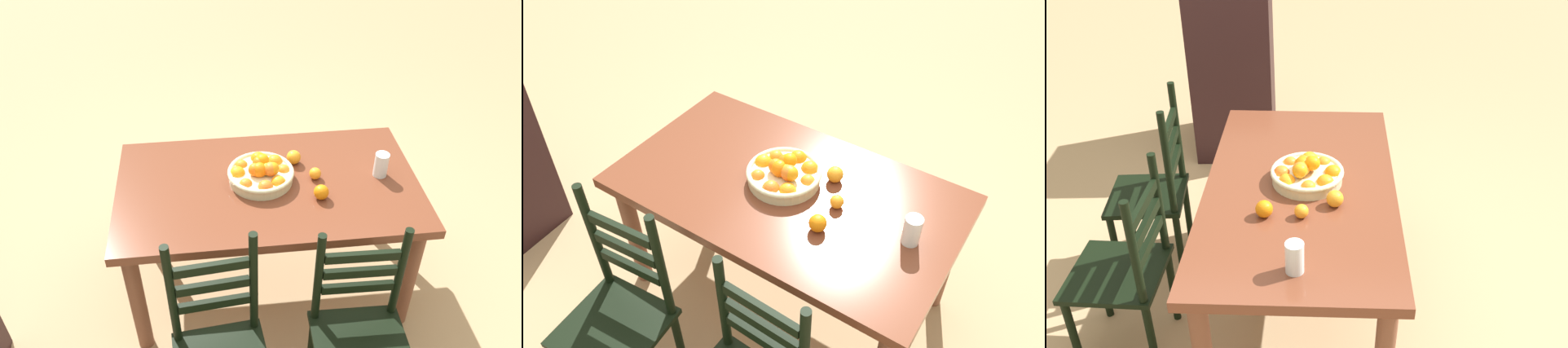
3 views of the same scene
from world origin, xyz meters
TOP-DOWN VIEW (x-y plane):
  - ground_plane at (0.00, 0.00)m, footprint 12.00×12.00m
  - dining_table at (0.00, 0.00)m, footprint 1.51×0.86m
  - chair_near_window at (0.29, 0.77)m, footprint 0.42×0.42m
  - fruit_bowl at (0.03, -0.03)m, footprint 0.33×0.33m
  - orange_loose_0 at (-0.15, -0.15)m, footprint 0.07×0.07m
  - orange_loose_1 at (-0.24, 0.14)m, footprint 0.07×0.07m
  - orange_loose_2 at (-0.24, -0.02)m, footprint 0.06×0.06m
  - drinking_glass at (-0.57, -0.01)m, footprint 0.07×0.07m

SIDE VIEW (x-z plane):
  - ground_plane at x=0.00m, z-range 0.00..0.00m
  - chair_near_window at x=0.29m, z-range -0.04..0.98m
  - dining_table at x=0.00m, z-range 0.26..0.99m
  - orange_loose_2 at x=-0.24m, z-range 0.72..0.78m
  - orange_loose_1 at x=-0.24m, z-range 0.72..0.80m
  - orange_loose_0 at x=-0.15m, z-range 0.72..0.80m
  - fruit_bowl at x=0.03m, z-range 0.70..0.84m
  - drinking_glass at x=-0.57m, z-range 0.72..0.85m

